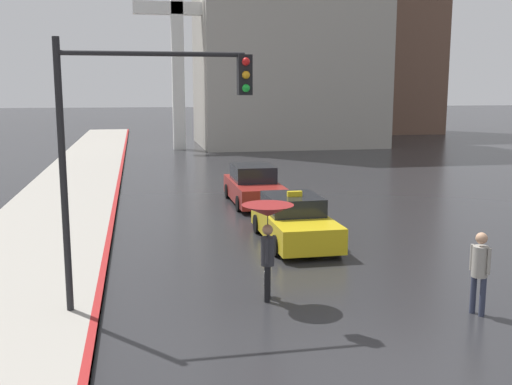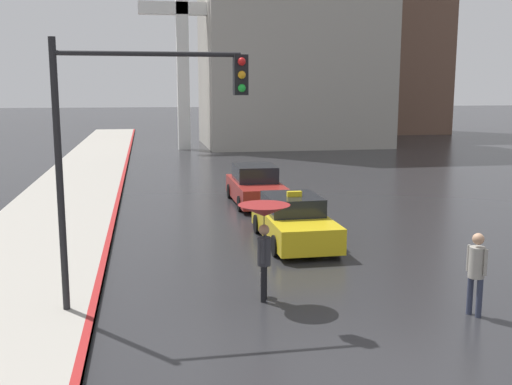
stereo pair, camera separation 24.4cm
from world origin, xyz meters
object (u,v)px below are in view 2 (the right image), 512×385
at_px(sedan_red, 255,186).
at_px(pedestrian_man, 476,267).
at_px(pedestrian_with_umbrella, 264,222).
at_px(monument_cross, 182,39).
at_px(taxi, 294,221).
at_px(traffic_light, 137,125).

height_order(sedan_red, pedestrian_man, pedestrian_man).
xyz_separation_m(pedestrian_with_umbrella, pedestrian_man, (4.06, -1.68, -0.74)).
bearing_deg(pedestrian_with_umbrella, monument_cross, 16.64).
relative_size(pedestrian_with_umbrella, monument_cross, 0.15).
relative_size(taxi, sedan_red, 0.96).
bearing_deg(traffic_light, monument_cross, 84.79).
distance_m(sedan_red, traffic_light, 12.71).
height_order(pedestrian_with_umbrella, pedestrian_man, pedestrian_with_umbrella).
relative_size(pedestrian_with_umbrella, pedestrian_man, 1.23).
bearing_deg(taxi, sedan_red, -90.03).
bearing_deg(taxi, pedestrian_man, 108.52).
relative_size(sedan_red, traffic_light, 0.84).
height_order(taxi, pedestrian_with_umbrella, pedestrian_with_umbrella).
height_order(sedan_red, monument_cross, monument_cross).
relative_size(sedan_red, pedestrian_with_umbrella, 2.17).
relative_size(sedan_red, pedestrian_man, 2.68).
distance_m(taxi, pedestrian_with_umbrella, 5.31).
distance_m(pedestrian_man, monument_cross, 36.82).
xyz_separation_m(sedan_red, pedestrian_with_umbrella, (-1.88, -11.22, 1.07)).
height_order(pedestrian_man, monument_cross, monument_cross).
relative_size(taxi, monument_cross, 0.31).
xyz_separation_m(pedestrian_man, monument_cross, (-3.54, 35.92, 7.26)).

